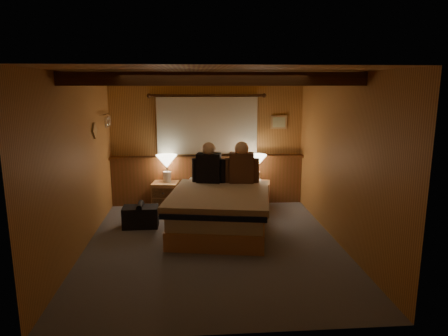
{
  "coord_description": "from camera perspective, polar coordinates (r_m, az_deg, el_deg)",
  "views": [
    {
      "loc": [
        -0.27,
        -5.35,
        2.24
      ],
      "look_at": [
        0.18,
        0.4,
        1.04
      ],
      "focal_mm": 32.0,
      "sensor_mm": 36.0,
      "label": 1
    }
  ],
  "objects": [
    {
      "name": "ceiling",
      "position": [
        5.36,
        -1.65,
        13.49
      ],
      "size": [
        4.2,
        4.2,
        0.0
      ],
      "primitive_type": "plane",
      "rotation": [
        3.14,
        0.0,
        0.0
      ],
      "color": "gold",
      "rests_on": "wall_back"
    },
    {
      "name": "wall_right",
      "position": [
        5.83,
        16.38,
        1.03
      ],
      "size": [
        0.0,
        4.2,
        4.2
      ],
      "primitive_type": "plane",
      "rotation": [
        1.57,
        0.0,
        -1.57
      ],
      "color": "#C38B46",
      "rests_on": "floor"
    },
    {
      "name": "framed_print",
      "position": [
        7.64,
        7.83,
        6.5
      ],
      "size": [
        0.3,
        0.04,
        0.25
      ],
      "color": "tan",
      "rests_on": "wall_back"
    },
    {
      "name": "ceiling_beams",
      "position": [
        5.51,
        -1.73,
        12.51
      ],
      "size": [
        3.6,
        1.65,
        0.16
      ],
      "color": "#4E2E13",
      "rests_on": "ceiling"
    },
    {
      "name": "wall_left",
      "position": [
        5.67,
        -20.08,
        0.48
      ],
      "size": [
        0.0,
        4.2,
        4.2
      ],
      "primitive_type": "plane",
      "rotation": [
        1.57,
        0.0,
        1.57
      ],
      "color": "#C38B46",
      "rests_on": "floor"
    },
    {
      "name": "duffel_bag",
      "position": [
        6.58,
        -11.83,
        -6.77
      ],
      "size": [
        0.56,
        0.34,
        0.4
      ],
      "rotation": [
        0.0,
        0.0,
        0.01
      ],
      "color": "black",
      "rests_on": "floor"
    },
    {
      "name": "person_right",
      "position": [
        6.63,
        2.52,
        0.34
      ],
      "size": [
        0.59,
        0.27,
        0.72
      ],
      "rotation": [
        0.0,
        0.0,
        -0.1
      ],
      "color": "#472B1C",
      "rests_on": "bed"
    },
    {
      "name": "nightstand_right",
      "position": [
        7.33,
        4.65,
        -3.95
      ],
      "size": [
        0.54,
        0.51,
        0.51
      ],
      "rotation": [
        0.0,
        0.0,
        -0.21
      ],
      "color": "tan",
      "rests_on": "floor"
    },
    {
      "name": "wall_front",
      "position": [
        3.43,
        0.22,
        -5.9
      ],
      "size": [
        3.6,
        0.0,
        3.6
      ],
      "primitive_type": "plane",
      "rotation": [
        -1.57,
        0.0,
        0.0
      ],
      "color": "#C38B46",
      "rests_on": "floor"
    },
    {
      "name": "wainscot",
      "position": [
        7.6,
        -2.33,
        -1.57
      ],
      "size": [
        3.6,
        0.23,
        0.94
      ],
      "color": "brown",
      "rests_on": "wall_back"
    },
    {
      "name": "wall_back",
      "position": [
        7.53,
        -2.39,
        3.84
      ],
      "size": [
        3.6,
        0.0,
        3.6
      ],
      "primitive_type": "plane",
      "rotation": [
        1.57,
        0.0,
        0.0
      ],
      "color": "#C38B46",
      "rests_on": "floor"
    },
    {
      "name": "lamp_left",
      "position": [
        7.32,
        -8.19,
        0.71
      ],
      "size": [
        0.38,
        0.38,
        0.5
      ],
      "color": "silver",
      "rests_on": "nightstand_left"
    },
    {
      "name": "nightstand_left",
      "position": [
        7.41,
        -8.34,
        -3.91
      ],
      "size": [
        0.5,
        0.46,
        0.5
      ],
      "rotation": [
        0.0,
        0.0,
        -0.12
      ],
      "color": "tan",
      "rests_on": "floor"
    },
    {
      "name": "lamp_right",
      "position": [
        7.22,
        4.61,
        0.73
      ],
      "size": [
        0.38,
        0.38,
        0.5
      ],
      "color": "silver",
      "rests_on": "nightstand_right"
    },
    {
      "name": "bed",
      "position": [
        6.22,
        -0.56,
        -6.06
      ],
      "size": [
        1.74,
        2.09,
        0.64
      ],
      "rotation": [
        0.0,
        0.0,
        -0.17
      ],
      "color": "tan",
      "rests_on": "floor"
    },
    {
      "name": "floor",
      "position": [
        5.81,
        -1.51,
        -10.9
      ],
      "size": [
        4.2,
        4.2,
        0.0
      ],
      "primitive_type": "plane",
      "color": "slate",
      "rests_on": "ground"
    },
    {
      "name": "coat_rail",
      "position": [
        7.1,
        -16.36,
        6.7
      ],
      "size": [
        0.05,
        0.55,
        0.24
      ],
      "color": "white",
      "rests_on": "wall_left"
    },
    {
      "name": "curtain_window",
      "position": [
        7.42,
        -2.39,
        6.23
      ],
      "size": [
        2.18,
        0.09,
        1.11
      ],
      "color": "#4E2E13",
      "rests_on": "wall_back"
    },
    {
      "name": "person_left",
      "position": [
        6.65,
        -2.19,
        0.31
      ],
      "size": [
        0.57,
        0.31,
        0.7
      ],
      "rotation": [
        0.0,
        0.0,
        -0.22
      ],
      "color": "black",
      "rests_on": "bed"
    }
  ]
}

